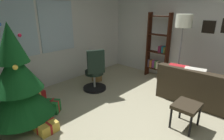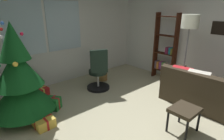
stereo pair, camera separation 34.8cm
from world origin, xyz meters
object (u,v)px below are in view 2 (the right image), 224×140
Objects in this scene: gift_box_green at (53,103)px; office_chair at (98,74)px; floor_lamp at (189,28)px; holiday_tree at (20,80)px; bookshelf at (165,52)px; gift_box_red at (41,92)px; gift_box_gold at (44,122)px; footstool at (184,112)px; potted_plant at (101,71)px; couch at (220,95)px.

gift_box_green is 1.27m from office_chair.
floor_lamp is at bearing -27.15° from gift_box_green.
bookshelf is at bearing -9.23° from holiday_tree.
gift_box_red is 0.97× the size of gift_box_green.
gift_box_green is 0.57m from gift_box_gold.
footstool reaches higher than gift_box_gold.
potted_plant reaches higher than gift_box_gold.
gift_box_green is 0.98× the size of gift_box_gold.
footstool is at bearing -88.31° from office_chair.
holiday_tree is 1.77m from office_chair.
couch is at bearing -30.29° from gift_box_gold.
floor_lamp is at bearing -64.51° from potted_plant.
holiday_tree is 1.19× the size of bookshelf.
gift_box_gold is 1.72m from office_chair.
gift_box_red is at bearing 156.13° from office_chair.
floor_lamp is at bearing 88.78° from couch.
gift_box_red is 3.53m from floor_lamp.
gift_box_gold is at bearing 149.71° from couch.
gift_box_gold is (-0.36, -0.43, -0.03)m from gift_box_green.
gift_box_red is 1.37m from office_chair.
couch reaches higher than potted_plant.
footstool is at bearing -57.74° from gift_box_green.
potted_plant is (-1.38, 1.07, -0.53)m from bookshelf.
bookshelf is at bearing -18.88° from office_chair.
bookshelf is (3.04, -1.16, 0.67)m from gift_box_red.
holiday_tree is 3.21× the size of potted_plant.
couch is at bearing -35.98° from holiday_tree.
gift_box_green is at bearing 170.76° from bookshelf.
bookshelf reaches higher than couch.
office_chair is (-1.32, 2.26, 0.12)m from couch.
gift_box_gold is at bearing -108.63° from gift_box_red.
holiday_tree is (-1.80, 2.13, 0.36)m from footstool.
floor_lamp is at bearing -24.48° from holiday_tree.
floor_lamp reaches higher than potted_plant.
gift_box_red is (0.51, 0.58, -0.62)m from holiday_tree.
footstool is 2.33m from gift_box_gold.
holiday_tree reaches higher than gift_box_red.
holiday_tree is 0.99m from gift_box_red.
couch is 3.38m from gift_box_gold.
gift_box_green is at bearing -174.22° from office_chair.
office_chair reaches higher than couch.
bookshelf is (0.49, 1.64, 0.51)m from couch.
couch is at bearing -59.74° from office_chair.
couch is 3.80m from holiday_tree.
bookshelf is (3.04, -0.50, 0.66)m from gift_box_green.
holiday_tree is 3.60m from bookshelf.
holiday_tree is at bearing 170.77° from bookshelf.
floor_lamp is 2.45m from potted_plant.
holiday_tree is at bearing 144.02° from couch.
couch is 1.05× the size of bookshelf.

